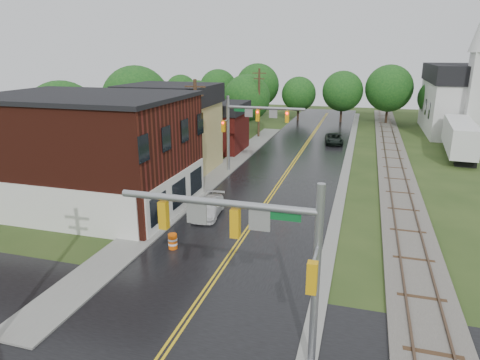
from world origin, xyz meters
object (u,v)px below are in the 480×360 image
at_px(traffic_signal_near, 256,240).
at_px(traffic_signal_far, 250,121).
at_px(utility_pole_c, 259,102).
at_px(semi_trailer, 460,136).
at_px(tree_left_c, 197,105).
at_px(tree_left_e, 248,99).
at_px(church, 469,92).
at_px(brick_building, 89,151).
at_px(suv_dark, 334,139).
at_px(pickup_white, 208,207).
at_px(utility_pole_b, 196,131).
at_px(tree_left_b, 137,102).
at_px(tree_left_a, 64,120).
at_px(construction_barrel, 173,241).

height_order(traffic_signal_near, traffic_signal_far, same).
relative_size(utility_pole_c, semi_trailer, 0.74).
relative_size(tree_left_c, tree_left_e, 0.94).
relative_size(church, tree_left_e, 2.45).
distance_m(church, tree_left_c, 36.59).
height_order(brick_building, utility_pole_c, utility_pole_c).
bearing_deg(church, brick_building, -129.98).
height_order(suv_dark, pickup_white, suv_dark).
distance_m(utility_pole_b, utility_pole_c, 22.00).
relative_size(church, utility_pole_c, 2.22).
bearing_deg(tree_left_c, tree_left_e, 50.19).
bearing_deg(utility_pole_b, pickup_white, -62.47).
bearing_deg(tree_left_b, utility_pole_b, -41.86).
bearing_deg(suv_dark, tree_left_a, -144.82).
height_order(church, tree_left_e, church).
xyz_separation_m(tree_left_a, tree_left_c, (6.00, 18.00, -0.60)).
xyz_separation_m(tree_left_e, construction_barrel, (5.33, -36.12, -4.34)).
height_order(utility_pole_b, utility_pole_c, same).
distance_m(brick_building, utility_pole_b, 9.03).
bearing_deg(traffic_signal_far, suv_dark, 66.58).
bearing_deg(traffic_signal_far, tree_left_e, 105.89).
height_order(church, traffic_signal_far, church).
height_order(church, tree_left_b, church).
bearing_deg(tree_left_c, tree_left_b, -116.56).
bearing_deg(tree_left_e, tree_left_b, -122.74).
bearing_deg(tree_left_e, brick_building, -96.71).
height_order(brick_building, pickup_white, brick_building).
bearing_deg(suv_dark, semi_trailer, -18.39).
xyz_separation_m(tree_left_a, semi_trailer, (36.74, 17.83, -2.84)).
relative_size(tree_left_c, suv_dark, 1.69).
distance_m(traffic_signal_near, tree_left_b, 36.73).
relative_size(tree_left_b, suv_dark, 2.14).
relative_size(traffic_signal_far, tree_left_e, 0.90).
bearing_deg(tree_left_e, traffic_signal_far, -74.11).
bearing_deg(traffic_signal_far, utility_pole_c, 101.09).
bearing_deg(utility_pole_c, tree_left_e, 137.16).
bearing_deg(semi_trailer, utility_pole_b, -143.18).
bearing_deg(pickup_white, tree_left_b, 125.81).
xyz_separation_m(utility_pole_c, semi_trailer, (23.69, -4.27, -2.45)).
bearing_deg(suv_dark, tree_left_b, -159.81).
relative_size(utility_pole_c, pickup_white, 2.14).
xyz_separation_m(pickup_white, semi_trailer, (20.24, 24.35, 1.66)).
height_order(brick_building, church, church).
height_order(tree_left_b, construction_barrel, tree_left_b).
bearing_deg(brick_building, tree_left_c, 93.14).
bearing_deg(tree_left_e, church, 15.20).
xyz_separation_m(utility_pole_b, pickup_white, (3.45, -6.62, -4.11)).
bearing_deg(suv_dark, construction_barrel, -108.32).
xyz_separation_m(suv_dark, construction_barrel, (-6.80, -32.79, -0.16)).
height_order(brick_building, semi_trailer, brick_building).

